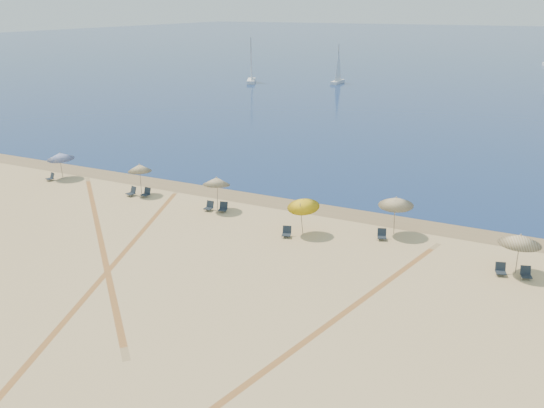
{
  "coord_description": "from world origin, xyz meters",
  "views": [
    {
      "loc": [
        16.7,
        -13.69,
        14.41
      ],
      "look_at": [
        0.0,
        20.0,
        1.3
      ],
      "focal_mm": 38.08,
      "sensor_mm": 36.0,
      "label": 1
    }
  ],
  "objects": [
    {
      "name": "umbrella_3",
      "position": [
        2.81,
        18.89,
        2.14
      ],
      "size": [
        2.12,
        2.19,
        2.66
      ],
      "color": "gray",
      "rests_on": "ground"
    },
    {
      "name": "chair_1",
      "position": [
        -12.5,
        20.23,
        0.32
      ],
      "size": [
        0.77,
        0.84,
        0.72
      ],
      "rotation": [
        0.0,
        0.0,
        -0.29
      ],
      "color": "black",
      "rests_on": "ground"
    },
    {
      "name": "ocean",
      "position": [
        0.0,
        225.0,
        0.01
      ],
      "size": [
        500.0,
        500.0,
        0.0
      ],
      "primitive_type": "plane",
      "color": "#0C2151",
      "rests_on": "ground"
    },
    {
      "name": "umbrella_4",
      "position": [
        8.23,
        21.51,
        2.28
      ],
      "size": [
        2.27,
        2.32,
        2.67
      ],
      "color": "gray",
      "rests_on": "ground"
    },
    {
      "name": "chair_6",
      "position": [
        7.76,
        20.32,
        0.3
      ],
      "size": [
        0.75,
        0.81,
        0.68
      ],
      "rotation": [
        0.0,
        0.0,
        0.34
      ],
      "color": "black",
      "rests_on": "ground"
    },
    {
      "name": "umbrella_0",
      "position": [
        -21.08,
        21.41,
        1.98
      ],
      "size": [
        2.3,
        2.33,
        2.33
      ],
      "color": "gray",
      "rests_on": "ground"
    },
    {
      "name": "chair_4",
      "position": [
        -4.11,
        20.25,
        0.31
      ],
      "size": [
        0.74,
        0.81,
        0.71
      ],
      "rotation": [
        0.0,
        0.0,
        0.26
      ],
      "color": "black",
      "rests_on": "ground"
    },
    {
      "name": "tire_tracks",
      "position": [
        -1.93,
        9.63,
        0.0
      ],
      "size": [
        53.79,
        42.83,
        0.0
      ],
      "color": "tan",
      "rests_on": "ground"
    },
    {
      "name": "umbrella_1",
      "position": [
        -12.06,
        20.85,
        2.18
      ],
      "size": [
        1.85,
        1.85,
        2.53
      ],
      "color": "gray",
      "rests_on": "ground"
    },
    {
      "name": "sailboat_0",
      "position": [
        -36.75,
        85.27,
        2.54
      ],
      "size": [
        3.73,
        5.72,
        8.41
      ],
      "rotation": [
        0.0,
        0.0,
        0.44
      ],
      "color": "white",
      "rests_on": "ocean"
    },
    {
      "name": "chair_5",
      "position": [
        2.07,
        17.98,
        0.3
      ],
      "size": [
        0.74,
        0.8,
        0.68
      ],
      "rotation": [
        0.0,
        0.0,
        0.3
      ],
      "color": "black",
      "rests_on": "ground"
    },
    {
      "name": "umbrella_5",
      "position": [
        15.94,
        18.82,
        2.06
      ],
      "size": [
        2.31,
        2.31,
        2.4
      ],
      "color": "gray",
      "rests_on": "ground"
    },
    {
      "name": "chair_2",
      "position": [
        -11.33,
        20.54,
        0.31
      ],
      "size": [
        0.64,
        0.73,
        0.71
      ],
      "rotation": [
        0.0,
        0.0,
        -0.08
      ],
      "color": "black",
      "rests_on": "ground"
    },
    {
      "name": "sailboat_2",
      "position": [
        -21.5,
        91.6,
        2.2
      ],
      "size": [
        1.36,
        4.91,
        7.27
      ],
      "rotation": [
        0.0,
        0.0,
        0.02
      ],
      "color": "white",
      "rests_on": "ocean"
    },
    {
      "name": "wet_sand",
      "position": [
        0.0,
        24.0,
        0.0
      ],
      "size": [
        500.0,
        500.0,
        0.0
      ],
      "primitive_type": "plane",
      "color": "olive",
      "rests_on": "ground"
    },
    {
      "name": "chair_3",
      "position": [
        -5.18,
        20.04,
        0.3
      ],
      "size": [
        0.58,
        0.67,
        0.68
      ],
      "rotation": [
        0.0,
        0.0,
        0.02
      ],
      "color": "black",
      "rests_on": "ground"
    },
    {
      "name": "ground",
      "position": [
        0.0,
        0.0,
        0.0
      ],
      "size": [
        160.0,
        160.0,
        0.0
      ],
      "primitive_type": "plane",
      "color": "tan",
      "rests_on": "ground"
    },
    {
      "name": "chair_0",
      "position": [
        -21.44,
        20.42,
        0.29
      ],
      "size": [
        0.73,
        0.78,
        0.66
      ],
      "rotation": [
        0.0,
        0.0,
        -0.34
      ],
      "color": "black",
      "rests_on": "ground"
    },
    {
      "name": "chair_8",
      "position": [
        16.49,
        18.4,
        0.29
      ],
      "size": [
        0.72,
        0.78,
        0.67
      ],
      "rotation": [
        0.0,
        0.0,
        0.3
      ],
      "color": "black",
      "rests_on": "ground"
    },
    {
      "name": "chair_7",
      "position": [
        15.19,
        18.26,
        0.3
      ],
      "size": [
        0.72,
        0.78,
        0.67
      ],
      "rotation": [
        0.0,
        0.0,
        0.28
      ],
      "color": "black",
      "rests_on": "ground"
    },
    {
      "name": "umbrella_2",
      "position": [
        -4.73,
        20.43,
        2.2
      ],
      "size": [
        2.0,
        2.04,
        2.56
      ],
      "color": "gray",
      "rests_on": "ground"
    }
  ]
}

